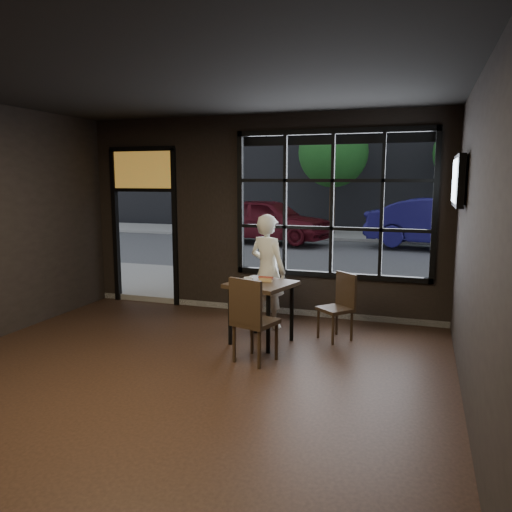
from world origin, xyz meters
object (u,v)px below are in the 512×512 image
(cafe_table, at_px, (261,312))
(chair_near, at_px, (255,319))
(man, at_px, (268,271))
(navy_car, at_px, (443,223))

(cafe_table, bearing_deg, chair_near, -62.77)
(cafe_table, relative_size, chair_near, 0.80)
(man, distance_m, navy_car, 9.73)
(chair_near, bearing_deg, cafe_table, -61.19)
(cafe_table, height_order, navy_car, navy_car)
(chair_near, height_order, navy_car, navy_car)
(chair_near, relative_size, navy_car, 0.23)
(cafe_table, xyz_separation_m, navy_car, (2.60, 10.09, 0.44))
(cafe_table, xyz_separation_m, chair_near, (0.15, -0.68, 0.11))
(chair_near, bearing_deg, navy_car, -86.13)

